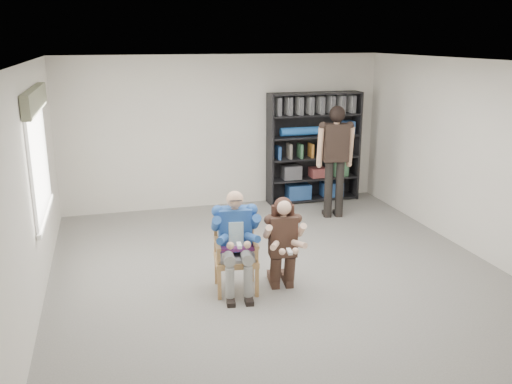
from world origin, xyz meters
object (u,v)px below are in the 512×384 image
object	(u,v)px
armchair	(236,253)
seated_man	(236,242)
bookshelf	(314,148)
kneeling_woman	(283,245)
standing_man	(335,163)

from	to	relation	value
armchair	seated_man	xyz separation A→B (m)	(0.00, 0.00, 0.15)
seated_man	armchair	bearing A→B (deg)	-83.09
bookshelf	kneeling_woman	bearing A→B (deg)	-116.74
bookshelf	standing_man	bearing A→B (deg)	-90.72
armchair	standing_man	distance (m)	3.39
seated_man	bookshelf	distance (m)	4.19
seated_man	kneeling_woman	size ratio (longest dim) A/B	1.09
armchair	bookshelf	size ratio (longest dim) A/B	0.48
armchair	kneeling_woman	xyz separation A→B (m)	(0.58, -0.12, 0.10)
armchair	bookshelf	world-z (taller)	bookshelf
armchair	standing_man	size ratio (longest dim) A/B	0.51
kneeling_woman	bookshelf	size ratio (longest dim) A/B	0.57
kneeling_woman	bookshelf	distance (m)	4.01
armchair	standing_man	world-z (taller)	standing_man
armchair	standing_man	bearing A→B (deg)	52.28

